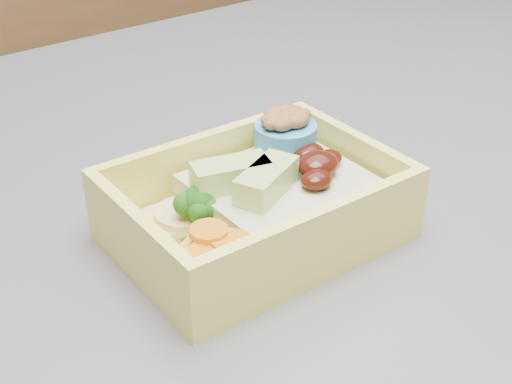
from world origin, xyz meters
TOP-DOWN VIEW (x-y plane):
  - bento_box at (-0.18, -0.13)m, footprint 0.19×0.14m

SIDE VIEW (x-z plane):
  - bento_box at x=-0.18m, z-range 0.91..0.98m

